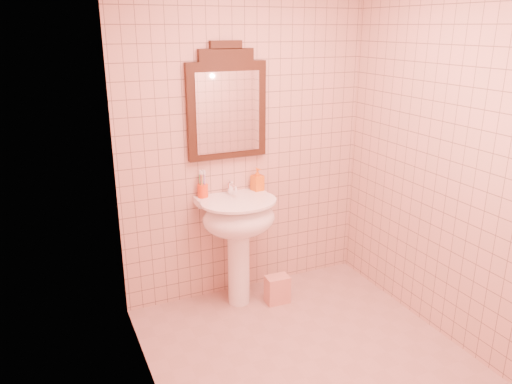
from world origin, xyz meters
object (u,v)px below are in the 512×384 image
mirror (227,105)px  towel (277,289)px  toothbrush_cup (203,190)px  soap_dispenser (257,179)px  pedestal_sink (239,225)px

mirror → towel: mirror is taller
towel → toothbrush_cup: bearing=148.8°
toothbrush_cup → towel: toothbrush_cup is taller
toothbrush_cup → towel: (0.49, -0.30, -0.80)m
soap_dispenser → towel: bearing=-91.0°
pedestal_sink → mirror: 0.90m
toothbrush_cup → towel: size_ratio=0.82×
pedestal_sink → towel: 0.63m
pedestal_sink → mirror: bearing=90.0°
toothbrush_cup → soap_dispenser: size_ratio=1.02×
mirror → soap_dispenser: 0.63m
towel → soap_dispenser: bearing=99.8°
soap_dispenser → towel: (0.05, -0.28, -0.84)m
soap_dispenser → towel: 0.89m
mirror → toothbrush_cup: 0.66m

